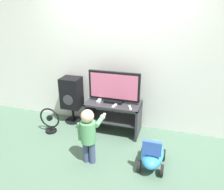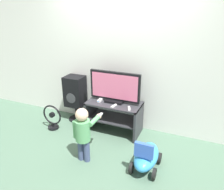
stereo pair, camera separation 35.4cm
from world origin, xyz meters
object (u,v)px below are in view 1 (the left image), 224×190
object	(u,v)px
child	(89,132)
floor_fan	(50,121)
remote_primary	(130,108)
remote_secondary	(114,106)
speaker_tower	(72,94)
television	(114,87)
game_console	(100,100)
ride_on_toy	(152,154)

from	to	relation	value
child	floor_fan	distance (m)	1.13
remote_primary	child	size ratio (longest dim) A/B	0.16
remote_secondary	speaker_tower	bearing A→B (deg)	163.23
television	game_console	bearing A→B (deg)	-168.82
remote_primary	child	world-z (taller)	child
floor_fan	television	bearing A→B (deg)	19.69
remote_secondary	child	world-z (taller)	child
remote_primary	remote_secondary	xyz separation A→B (m)	(-0.26, -0.00, 0.00)
game_console	ride_on_toy	world-z (taller)	game_console
child	ride_on_toy	size ratio (longest dim) A/B	1.33
ride_on_toy	remote_secondary	bearing A→B (deg)	141.08
game_console	remote_primary	bearing A→B (deg)	-12.63
remote_secondary	remote_primary	bearing A→B (deg)	0.05
speaker_tower	ride_on_toy	bearing A→B (deg)	-27.68
floor_fan	remote_secondary	bearing A→B (deg)	10.36
remote_primary	remote_secondary	bearing A→B (deg)	-179.95
remote_primary	child	xyz separation A→B (m)	(-0.41, -0.74, -0.08)
floor_fan	ride_on_toy	bearing A→B (deg)	-11.55
remote_primary	floor_fan	world-z (taller)	remote_primary
television	game_console	xyz separation A→B (m)	(-0.24, -0.05, -0.24)
remote_secondary	game_console	bearing A→B (deg)	157.25
speaker_tower	remote_secondary	bearing A→B (deg)	-16.77
ride_on_toy	television	bearing A→B (deg)	135.73
game_console	floor_fan	xyz separation A→B (m)	(-0.81, -0.33, -0.36)
remote_secondary	speaker_tower	xyz separation A→B (m)	(-0.90, 0.27, 0.00)
child	remote_primary	bearing A→B (deg)	61.11
remote_secondary	child	distance (m)	0.76
child	floor_fan	xyz separation A→B (m)	(-0.96, 0.54, -0.27)
floor_fan	ride_on_toy	xyz separation A→B (m)	(1.82, -0.37, -0.02)
television	game_console	distance (m)	0.35
television	floor_fan	bearing A→B (deg)	-160.31
game_console	ride_on_toy	bearing A→B (deg)	-34.70
television	child	distance (m)	0.98
television	remote_primary	world-z (taller)	television
remote_primary	speaker_tower	size ratio (longest dim) A/B	0.15
game_console	ride_on_toy	distance (m)	1.29
television	speaker_tower	distance (m)	0.89
remote_secondary	child	xyz separation A→B (m)	(-0.15, -0.74, -0.08)
remote_primary	remote_secondary	distance (m)	0.26
remote_primary	ride_on_toy	world-z (taller)	remote_primary
television	game_console	world-z (taller)	television
speaker_tower	ride_on_toy	xyz separation A→B (m)	(1.61, -0.85, -0.38)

